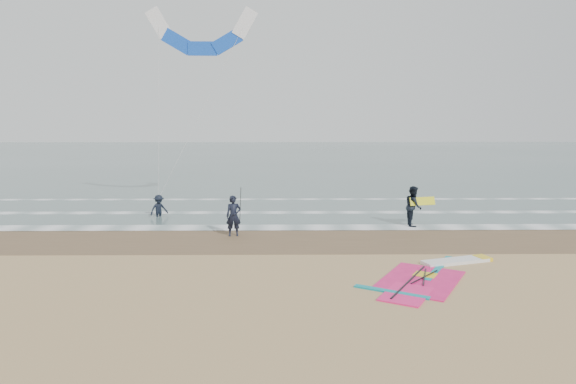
{
  "coord_description": "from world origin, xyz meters",
  "views": [
    {
      "loc": [
        -1.72,
        -15.5,
        5.25
      ],
      "look_at": [
        -1.5,
        5.0,
        2.2
      ],
      "focal_mm": 32.0,
      "sensor_mm": 36.0,
      "label": 1
    }
  ],
  "objects_px": {
    "windsurf_rig": "(432,275)",
    "person_walking": "(413,206)",
    "surf_kite": "(202,36)",
    "person_wading": "(159,203)",
    "person_standing": "(234,216)"
  },
  "relations": [
    {
      "from": "person_wading",
      "to": "person_standing",
      "type": "bearing_deg",
      "value": -84.54
    },
    {
      "from": "person_walking",
      "to": "surf_kite",
      "type": "distance_m",
      "value": 14.32
    },
    {
      "from": "person_standing",
      "to": "person_wading",
      "type": "xyz_separation_m",
      "value": [
        -4.32,
        4.33,
        -0.14
      ]
    },
    {
      "from": "windsurf_rig",
      "to": "person_walking",
      "type": "distance_m",
      "value": 7.92
    },
    {
      "from": "person_wading",
      "to": "surf_kite",
      "type": "relative_size",
      "value": 0.15
    },
    {
      "from": "windsurf_rig",
      "to": "person_walking",
      "type": "bearing_deg",
      "value": 80.38
    },
    {
      "from": "person_standing",
      "to": "person_wading",
      "type": "distance_m",
      "value": 6.12
    },
    {
      "from": "person_walking",
      "to": "person_standing",
      "type": "bearing_deg",
      "value": 108.0
    },
    {
      "from": "windsurf_rig",
      "to": "surf_kite",
      "type": "height_order",
      "value": "surf_kite"
    },
    {
      "from": "person_standing",
      "to": "person_wading",
      "type": "bearing_deg",
      "value": 125.74
    },
    {
      "from": "person_standing",
      "to": "surf_kite",
      "type": "height_order",
      "value": "surf_kite"
    },
    {
      "from": "windsurf_rig",
      "to": "surf_kite",
      "type": "distance_m",
      "value": 18.04
    },
    {
      "from": "person_walking",
      "to": "person_wading",
      "type": "relative_size",
      "value": 1.27
    },
    {
      "from": "person_standing",
      "to": "person_walking",
      "type": "height_order",
      "value": "person_walking"
    },
    {
      "from": "windsurf_rig",
      "to": "person_walking",
      "type": "xyz_separation_m",
      "value": [
        1.31,
        7.76,
        0.93
      ]
    }
  ]
}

